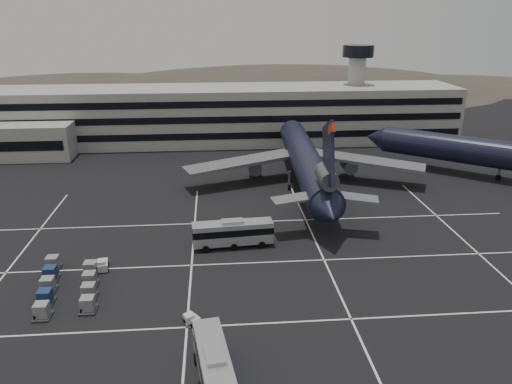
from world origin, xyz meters
The scene contains 11 objects.
ground centered at (0.00, 0.00, 0.00)m, with size 260.00×260.00×0.00m, color black.
lane_markings centered at (0.95, 0.72, 0.01)m, with size 90.00×55.62×0.01m.
terminal centered at (-2.95, 71.14, 6.93)m, with size 125.00×26.00×24.00m.
hills centered at (17.99, 170.00, -12.07)m, with size 352.00×180.00×44.00m.
trijet_main centered at (14.75, 34.18, 5.25)m, with size 47.41×57.64×18.08m.
trijet_far centered at (55.06, 34.45, 5.43)m, with size 47.98×41.27×18.08m.
bus_near centered at (-3.02, -19.64, 2.22)m, with size 4.27×11.74×4.05m.
bus_far centered at (-0.23, 9.31, 2.23)m, with size 11.75×3.73×4.08m.
tug_a centered at (-17.55, 3.81, 0.67)m, with size 1.81×2.57×1.52m.
tug_b centered at (-5.43, -9.30, 0.55)m, with size 2.09×2.26×1.25m.
uld_cluster centered at (-20.83, -1.34, 0.87)m, with size 9.07×13.83×1.79m.
Camera 1 is at (-2.46, -55.87, 31.88)m, focal length 35.00 mm.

